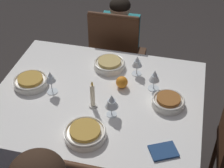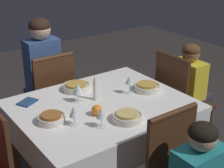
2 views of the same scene
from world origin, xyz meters
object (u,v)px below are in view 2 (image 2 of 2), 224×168
napkin_red_folded (27,102)px  dining_table (102,115)px  person_adult_denim (41,75)px  chair_south (50,98)px  bowl_west (147,87)px  wine_glass_east (74,112)px  chair_west (179,99)px  person_child_yellow (192,91)px  wine_glass_south (78,89)px  bowl_south (76,87)px  wine_glass_west (130,81)px  bowl_north (127,117)px  wine_glass_north (101,114)px  candle_centerpiece (95,91)px  orange_fruit (97,110)px  bowl_east (51,118)px

napkin_red_folded → dining_table: bearing=142.9°
dining_table → person_adult_denim: 0.93m
dining_table → chair_south: size_ratio=1.28×
bowl_west → wine_glass_east: wine_glass_east is taller
chair_west → person_child_yellow: 0.17m
wine_glass_south → napkin_red_folded: bearing=-32.1°
bowl_south → wine_glass_west: wine_glass_west is taller
chair_west → bowl_north: (0.89, 0.36, 0.26)m
chair_south → bowl_north: (-0.05, 1.07, 0.26)m
bowl_west → chair_west: bearing=-171.4°
wine_glass_north → bowl_west: wine_glass_north is taller
dining_table → chair_west: bearing=-176.0°
napkin_red_folded → candle_centerpiece: bearing=151.4°
chair_west → wine_glass_south: (1.01, -0.07, 0.33)m
orange_fruit → chair_south: bearing=-94.5°
person_adult_denim → bowl_north: person_adult_denim is taller
person_adult_denim → orange_fruit: (0.07, 1.05, 0.10)m
chair_south → wine_glass_south: bearing=83.9°
wine_glass_south → wine_glass_east: size_ratio=1.05×
person_child_yellow → napkin_red_folded: 1.53m
wine_glass_south → candle_centerpiece: bearing=161.2°
chair_west → candle_centerpiece: size_ratio=5.41×
dining_table → bowl_west: bearing=179.0°
person_adult_denim → wine_glass_east: bearing=76.3°
bowl_south → bowl_east: 0.52m
bowl_south → orange_fruit: (0.10, 0.45, 0.01)m
person_adult_denim → wine_glass_east: (0.26, 1.08, 0.15)m
dining_table → person_adult_denim: (0.05, -0.92, 0.04)m
wine_glass_west → wine_glass_east: (0.59, 0.18, -0.01)m
bowl_south → bowl_west: bearing=144.0°
bowl_north → bowl_west: size_ratio=0.97×
chair_west → bowl_west: bearing=98.6°
person_child_yellow → orange_fruit: size_ratio=13.99×
wine_glass_west → candle_centerpiece: size_ratio=0.83×
bowl_north → bowl_east: size_ratio=1.08×
person_adult_denim → wine_glass_west: 0.97m
chair_west → person_adult_denim: bearing=47.5°
bowl_west → bowl_east: size_ratio=1.12×
chair_west → wine_glass_east: 1.26m
chair_west → napkin_red_folded: chair_west is taller
person_child_yellow → candle_centerpiece: bearing=88.5°
wine_glass_north → bowl_west: bearing=-156.7°
bowl_north → person_adult_denim: bearing=-87.6°
wine_glass_south → bowl_east: wine_glass_south is taller
person_child_yellow → wine_glass_north: person_child_yellow is taller
bowl_south → bowl_north: size_ratio=1.08×
person_child_yellow → wine_glass_north: bearing=105.0°
wine_glass_east → chair_south: bearing=-105.9°
bowl_west → candle_centerpiece: size_ratio=1.19×
chair_south → bowl_east: (0.37, 0.79, 0.26)m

